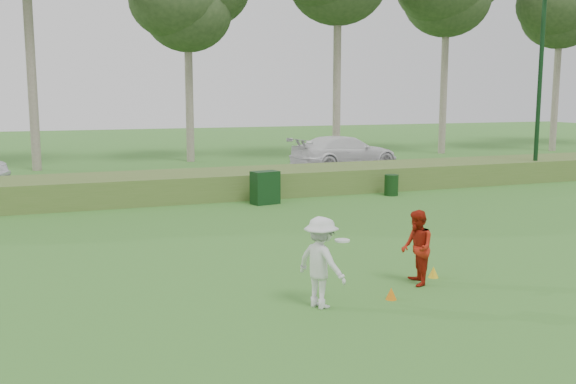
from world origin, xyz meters
name	(u,v)px	position (x,y,z in m)	size (l,w,h in m)	color
ground	(361,287)	(0.00, 0.00, 0.00)	(120.00, 120.00, 0.00)	#2F7025
reed_strip	(210,184)	(0.00, 12.00, 0.45)	(80.00, 3.00, 0.90)	#4A6829
park_road	(183,179)	(0.00, 17.00, 0.03)	(80.00, 6.00, 0.06)	#2D2D2D
lamp_post	(542,49)	(14.00, 11.00, 5.59)	(0.70, 0.70, 8.18)	black
tree_4	(187,3)	(2.00, 24.50, 8.59)	(6.24, 6.24, 11.50)	gray
tree_7	(561,6)	(26.00, 22.80, 9.34)	(6.50, 6.50, 12.50)	gray
player_white	(321,262)	(-1.21, -0.80, 0.81)	(1.02, 1.19, 1.61)	silver
player_red	(417,248)	(1.08, -0.23, 0.74)	(0.72, 0.56, 1.48)	#A41C0E
cone_orange	(391,294)	(0.16, -0.88, 0.11)	(0.20, 0.20, 0.22)	orange
cone_yellow	(433,272)	(1.68, 0.06, 0.12)	(0.21, 0.21, 0.23)	yellow
utility_cabinet	(265,188)	(1.35, 9.73, 0.56)	(0.90, 0.56, 1.12)	#113314
trash_bin	(391,185)	(6.32, 9.83, 0.39)	(0.52, 0.52, 0.78)	black
car_right	(345,152)	(8.27, 17.79, 0.87)	(2.27, 5.59, 1.62)	white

